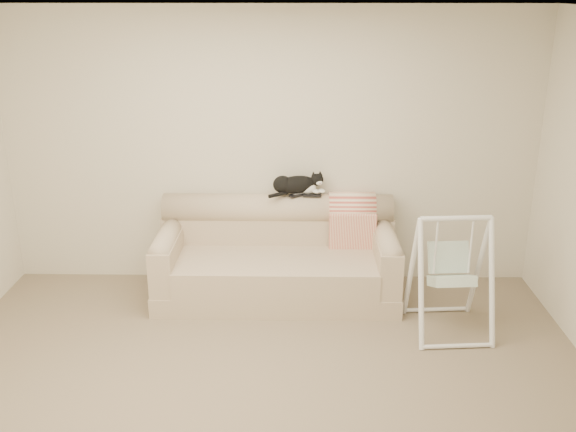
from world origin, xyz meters
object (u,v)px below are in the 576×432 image
Objects in this scene: tuxedo_cat at (297,184)px; baby_swing at (451,274)px; sofa at (277,259)px; remote_b at (312,195)px; remote_a at (298,195)px.

baby_swing is at bearing -34.89° from tuxedo_cat.
sofa is at bearing -126.90° from tuxedo_cat.
tuxedo_cat reaches higher than remote_b.
remote_b is at bearing 32.71° from sofa.
remote_a is 0.18× the size of baby_swing.
sofa is 1.60m from baby_swing.
remote_a reaches higher than sofa.
remote_b is 1.47m from baby_swing.
tuxedo_cat is at bearing 53.10° from sofa.
sofa is 4.10× the size of tuxedo_cat.
remote_a is 1.06× the size of remote_b.
tuxedo_cat reaches higher than baby_swing.
remote_a is 1.58m from baby_swing.
remote_b is (0.13, -0.01, -0.00)m from remote_a.
remote_a is at bearing -49.53° from tuxedo_cat.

